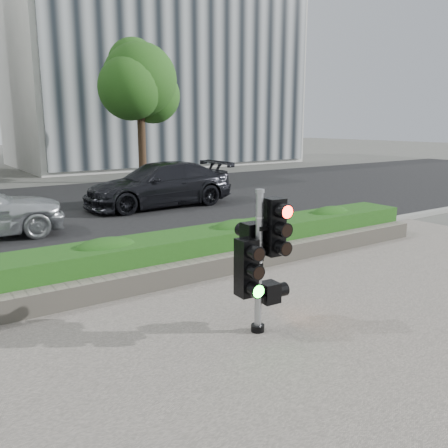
% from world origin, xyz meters
% --- Properties ---
extents(ground, '(120.00, 120.00, 0.00)m').
position_xyz_m(ground, '(0.00, 0.00, 0.00)').
color(ground, '#51514C').
rests_on(ground, ground).
extents(sidewalk, '(16.00, 11.00, 0.03)m').
position_xyz_m(sidewalk, '(0.00, -2.50, 0.01)').
color(sidewalk, '#9E9389').
rests_on(sidewalk, ground).
extents(road, '(60.00, 13.00, 0.02)m').
position_xyz_m(road, '(0.00, 10.00, 0.01)').
color(road, black).
rests_on(road, ground).
extents(curb, '(60.00, 0.25, 0.12)m').
position_xyz_m(curb, '(0.00, 3.15, 0.06)').
color(curb, gray).
rests_on(curb, ground).
extents(stone_wall, '(12.00, 0.32, 0.34)m').
position_xyz_m(stone_wall, '(0.00, 1.90, 0.20)').
color(stone_wall, gray).
rests_on(stone_wall, sidewalk).
extents(hedge, '(12.00, 1.00, 0.68)m').
position_xyz_m(hedge, '(0.00, 2.55, 0.37)').
color(hedge, '#398B2B').
rests_on(hedge, sidewalk).
extents(building_right, '(18.00, 10.00, 12.00)m').
position_xyz_m(building_right, '(11.00, 25.00, 6.00)').
color(building_right, '#B7B7B2').
rests_on(building_right, ground).
extents(tree_right, '(4.10, 3.58, 6.53)m').
position_xyz_m(tree_right, '(5.48, 15.55, 4.48)').
color(tree_right, black).
rests_on(tree_right, ground).
extents(traffic_signal, '(0.66, 0.49, 1.89)m').
position_xyz_m(traffic_signal, '(-0.22, -0.35, 1.08)').
color(traffic_signal, black).
rests_on(traffic_signal, sidewalk).
extents(car_dark, '(5.00, 2.11, 1.44)m').
position_xyz_m(car_dark, '(3.08, 9.03, 0.74)').
color(car_dark, black).
rests_on(car_dark, road).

